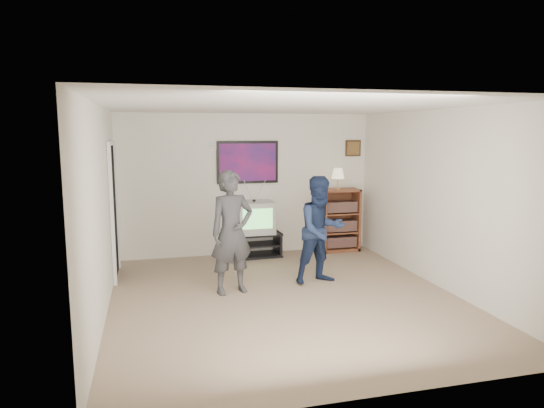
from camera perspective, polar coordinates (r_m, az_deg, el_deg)
name	(u,v)px	position (r m, az deg, el deg)	size (l,w,h in m)	color
room_shell	(279,201)	(6.56, 0.83, 0.31)	(4.51, 5.00, 2.51)	#745E49
media_stand	(256,245)	(8.57, -1.88, -4.79)	(0.87, 0.51, 0.43)	black
crt_television	(254,217)	(8.47, -2.10, -1.56)	(0.66, 0.56, 0.56)	#A5A4A0
bookshelf	(339,220)	(9.01, 7.91, -1.87)	(0.70, 0.40, 1.15)	brown
table_lamp	(338,179)	(8.86, 7.75, 2.96)	(0.24, 0.24, 0.38)	beige
person_tall	(232,232)	(6.57, -4.75, -3.34)	(0.61, 0.40, 1.68)	#37373A
person_short	(321,230)	(7.03, 5.80, -3.06)	(0.76, 0.59, 1.56)	#1A2647
controller_left	(226,197)	(6.73, -5.49, 0.83)	(0.03, 0.11, 0.03)	white
controller_right	(314,211)	(7.22, 5.01, -0.84)	(0.04, 0.13, 0.04)	white
poster	(248,162)	(8.58, -2.88, 4.93)	(1.10, 0.03, 0.75)	black
air_vent	(216,145)	(8.48, -6.57, 6.87)	(0.28, 0.02, 0.14)	white
small_picture	(353,148)	(9.18, 9.52, 6.49)	(0.30, 0.03, 0.30)	black
doorway	(113,212)	(7.63, -18.17, -0.85)	(0.03, 0.85, 2.00)	black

